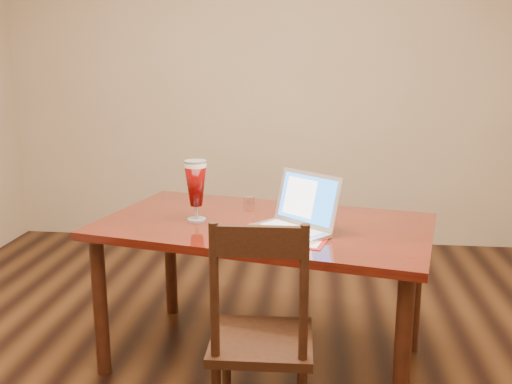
# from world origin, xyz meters

# --- Properties ---
(dining_table) EXTENTS (1.73, 1.21, 1.03)m
(dining_table) POSITION_xyz_m (0.05, 0.49, 0.66)
(dining_table) COLOR #52130B
(dining_table) RESTS_ON ground
(dining_chair) EXTENTS (0.41, 0.39, 0.95)m
(dining_chair) POSITION_xyz_m (0.11, -0.11, 0.44)
(dining_chair) COLOR black
(dining_chair) RESTS_ON ground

